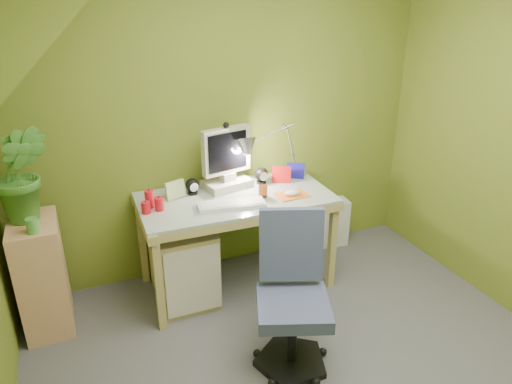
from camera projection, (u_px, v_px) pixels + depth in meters
name	position (u px, v px, depth m)	size (l,w,h in m)	color
wall_back	(225.00, 120.00, 3.52)	(3.20, 0.01, 2.40)	olive
slope_ceiling	(93.00, 71.00, 1.55)	(1.10, 3.20, 1.10)	white
desk	(236.00, 241.00, 3.51)	(1.37, 0.69, 0.74)	tan
monitor	(226.00, 153.00, 3.41)	(0.40, 0.23, 0.54)	#BAB9A7
speaker_left	(192.00, 186.00, 3.38)	(0.10, 0.10, 0.12)	black
speaker_right	(261.00, 175.00, 3.57)	(0.11, 0.11, 0.13)	black
keyboard	(232.00, 204.00, 3.21)	(0.46, 0.15, 0.02)	white
mousepad	(292.00, 195.00, 3.38)	(0.23, 0.16, 0.01)	orange
mouse	(292.00, 193.00, 3.37)	(0.12, 0.07, 0.04)	white
amber_tumbler	(263.00, 191.00, 3.34)	(0.06, 0.06, 0.08)	brown
candle_cluster	(151.00, 201.00, 3.14)	(0.16, 0.14, 0.12)	red
photo_frame_red	(281.00, 175.00, 3.59)	(0.15, 0.02, 0.12)	red
photo_frame_blue	(295.00, 171.00, 3.67)	(0.14, 0.02, 0.12)	#171591
photo_frame_green	(175.00, 190.00, 3.32)	(0.15, 0.02, 0.13)	beige
desk_lamp	(282.00, 139.00, 3.55)	(0.60, 0.26, 0.65)	#A8A9AC
side_ledge	(42.00, 275.00, 3.06)	(0.29, 0.44, 0.77)	tan
potted_plant	(22.00, 174.00, 2.83)	(0.34, 0.27, 0.61)	#3D7A28
green_cup	(33.00, 226.00, 2.77)	(0.07, 0.07, 0.09)	#4B953E
task_chair	(293.00, 307.00, 2.70)	(0.47, 0.47, 0.85)	#3D4464
radiator	(324.00, 223.00, 4.13)	(0.42, 0.17, 0.42)	silver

